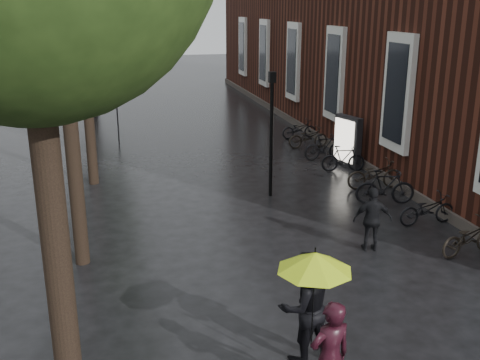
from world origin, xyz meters
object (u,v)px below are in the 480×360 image
object	(u,v)px
person_black	(305,306)
lamp_post	(272,122)
pedestrian_walking	(372,219)
parked_bicycles	(358,167)
person_burgundy	(330,358)
ad_lightbox	(347,142)

from	to	relation	value
person_black	lamp_post	size ratio (longest dim) A/B	0.51
pedestrian_walking	parked_bicycles	distance (m)	5.59
person_burgundy	ad_lightbox	bearing A→B (deg)	-125.20
person_black	ad_lightbox	xyz separation A→B (m)	(5.38, 10.47, -0.02)
person_black	lamp_post	xyz separation A→B (m)	(1.81, 8.03, 1.33)
lamp_post	pedestrian_walking	bearing A→B (deg)	-74.59
person_burgundy	ad_lightbox	world-z (taller)	ad_lightbox
person_black	pedestrian_walking	bearing A→B (deg)	-139.16
person_burgundy	parked_bicycles	size ratio (longest dim) A/B	0.14
parked_bicycles	ad_lightbox	size ratio (longest dim) A/B	7.05
person_burgundy	pedestrian_walking	xyz separation A→B (m)	(3.11, 4.97, -0.11)
ad_lightbox	lamp_post	distance (m)	4.53
ad_lightbox	lamp_post	xyz separation A→B (m)	(-3.57, -2.44, 1.35)
person_black	ad_lightbox	size ratio (longest dim) A/B	1.03
person_burgundy	lamp_post	world-z (taller)	lamp_post
parked_bicycles	lamp_post	bearing A→B (deg)	-165.81
person_burgundy	lamp_post	size ratio (longest dim) A/B	0.47
ad_lightbox	lamp_post	size ratio (longest dim) A/B	0.49
pedestrian_walking	ad_lightbox	world-z (taller)	ad_lightbox
parked_bicycles	person_burgundy	bearing A→B (deg)	-116.95
person_burgundy	ad_lightbox	size ratio (longest dim) A/B	0.96
person_burgundy	parked_bicycles	xyz separation A→B (m)	(5.16, 10.16, -0.43)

